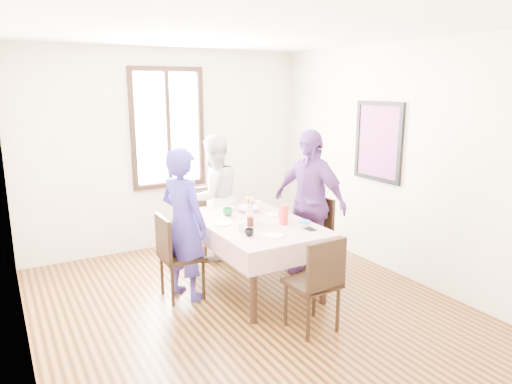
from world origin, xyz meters
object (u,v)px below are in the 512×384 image
Objects in this scene: chair_far at (213,223)px; person_far at (213,197)px; chair_left at (182,256)px; person_left at (182,224)px; chair_right at (309,236)px; person_right at (308,203)px; chair_near at (312,283)px; dining_table at (254,255)px.

person_far reaches higher than chair_far.
person_left is (0.02, 0.00, 0.35)m from chair_left.
person_right is at bearing 87.20° from chair_right.
chair_left is at bearing -110.02° from person_right.
person_far is (0.00, 2.15, 0.35)m from chair_near.
person_right is (1.56, -0.10, 0.41)m from chair_left.
person_far is (0.00, -0.02, 0.35)m from chair_far.
person_right is at bearing 53.41° from chair_near.
chair_right is at bearing 86.80° from chair_left.
person_right reaches higher than person_left.
person_right is at bearing 3.67° from dining_table.
chair_right is (0.79, 0.05, 0.08)m from dining_table.
chair_far is 1.26m from person_left.
chair_near is at bearing 94.31° from chair_far.
dining_table is 1.74× the size of chair_far.
chair_far reaches higher than dining_table.
person_left is at bearing 169.11° from dining_table.
chair_far is 1.35m from person_right.
chair_near is 0.57× the size of person_left.
person_left reaches higher than dining_table.
person_right reaches higher than dining_table.
dining_table is 0.91m from person_right.
chair_far is 0.53× the size of person_right.
chair_left is 0.53× the size of person_right.
person_right is (0.77, 0.05, 0.49)m from dining_table.
person_left is (-0.77, 1.23, 0.35)m from chair_near.
chair_near is 1.43m from person_right.
person_left reaches higher than chair_far.
chair_left is 1.62m from person_right.
chair_left is 1.23m from chair_far.
chair_far is (0.00, 1.09, 0.08)m from dining_table.
chair_near is at bearing -50.53° from person_right.
chair_near reaches higher than dining_table.
chair_left is (-0.79, 0.15, 0.08)m from dining_table.
person_left is at bearing 54.94° from chair_far.
chair_far is 1.00× the size of chair_near.
person_far is (0.79, 0.92, 0.35)m from chair_left.
dining_table is at bearing 94.31° from chair_far.
chair_near is at bearing -90.00° from dining_table.
dining_table is 1.74× the size of chair_near.
chair_near is (0.00, -2.17, 0.00)m from chair_far.
person_right is (-0.02, 0.00, 0.41)m from chair_right.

